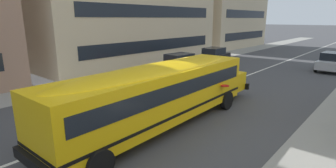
{
  "coord_description": "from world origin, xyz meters",
  "views": [
    {
      "loc": [
        -9.77,
        -8.63,
        4.47
      ],
      "look_at": [
        -0.74,
        -0.79,
        1.46
      ],
      "focal_mm": 27.87,
      "sensor_mm": 36.0,
      "label": 1
    }
  ],
  "objects": [
    {
      "name": "school_bus",
      "position": [
        -2.0,
        -1.58,
        1.58
      ],
      "size": [
        11.93,
        2.83,
        2.66
      ],
      "rotation": [
        0.0,
        0.0,
        0.02
      ],
      "color": "yellow",
      "rests_on": "ground_plane"
    },
    {
      "name": "parked_car_black_far_corner",
      "position": [
        13.1,
        5.01,
        0.84
      ],
      "size": [
        3.97,
        2.01,
        1.64
      ],
      "rotation": [
        0.0,
        0.0,
        0.04
      ],
      "color": "black",
      "rests_on": "ground_plane"
    },
    {
      "name": "sidewalk_far",
      "position": [
        0.0,
        7.63,
        0.01
      ],
      "size": [
        120.0,
        3.0,
        0.01
      ],
      "primitive_type": "cube",
      "color": "gray",
      "rests_on": "ground_plane"
    },
    {
      "name": "ground_plane",
      "position": [
        0.0,
        0.0,
        0.0
      ],
      "size": [
        400.0,
        400.0,
        0.0
      ],
      "primitive_type": "plane",
      "color": "#424244"
    },
    {
      "name": "lane_centreline",
      "position": [
        0.0,
        0.0,
        0.0
      ],
      "size": [
        110.0,
        0.16,
        0.01
      ],
      "primitive_type": "cube",
      "color": "silver",
      "rests_on": "ground_plane"
    },
    {
      "name": "parked_car_silver_past_driveway",
      "position": [
        16.42,
        -4.73,
        0.84
      ],
      "size": [
        3.96,
        2.01,
        1.64
      ],
      "rotation": [
        0.0,
        0.0,
        3.1
      ],
      "color": "#B7BABF",
      "rests_on": "ground_plane"
    },
    {
      "name": "sidewalk_near",
      "position": [
        0.0,
        -7.63,
        0.01
      ],
      "size": [
        120.0,
        3.0,
        0.01
      ],
      "primitive_type": "cube",
      "color": "gray",
      "rests_on": "ground_plane"
    },
    {
      "name": "parked_car_red_mid_block",
      "position": [
        7.22,
        4.77,
        0.84
      ],
      "size": [
        3.97,
        2.02,
        1.64
      ],
      "rotation": [
        0.0,
        0.0,
        -0.05
      ],
      "color": "maroon",
      "rests_on": "ground_plane"
    }
  ]
}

